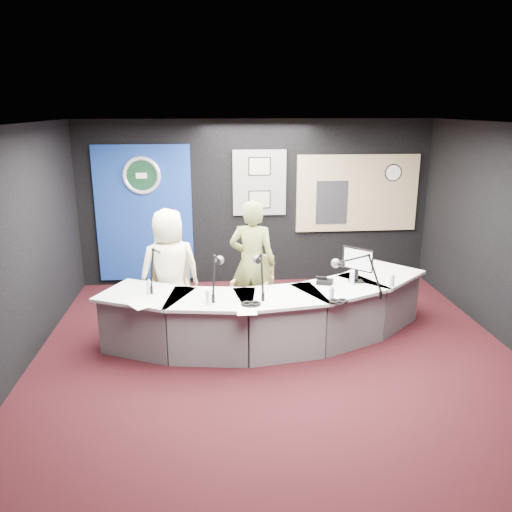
{
  "coord_description": "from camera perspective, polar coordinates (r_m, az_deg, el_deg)",
  "views": [
    {
      "loc": [
        -0.77,
        -5.65,
        2.99
      ],
      "look_at": [
        -0.2,
        0.8,
        1.1
      ],
      "focal_mm": 36.0,
      "sensor_mm": 36.0,
      "label": 1
    }
  ],
  "objects": [
    {
      "name": "ceiling",
      "position": [
        5.7,
        2.8,
        14.35
      ],
      "size": [
        6.0,
        6.0,
        0.02
      ],
      "primitive_type": "cube",
      "color": "silver",
      "rests_on": "ground"
    },
    {
      "name": "pinboard",
      "position": [
        8.74,
        0.39,
        8.13
      ],
      "size": [
        0.9,
        0.04,
        1.1
      ],
      "primitive_type": "cube",
      "color": "slate",
      "rests_on": "wall_back"
    },
    {
      "name": "boom_mic_b",
      "position": [
        6.33,
        -4.43,
        -1.62
      ],
      "size": [
        0.21,
        0.73,
        0.6
      ],
      "primitive_type": null,
      "color": "black",
      "rests_on": "broadcast_desk"
    },
    {
      "name": "armchair_left",
      "position": [
        7.21,
        -9.43,
        -4.56
      ],
      "size": [
        0.56,
        0.56,
        0.9
      ],
      "primitive_type": null,
      "rotation": [
        0.0,
        0.0,
        0.1
      ],
      "color": "tan",
      "rests_on": "ground"
    },
    {
      "name": "paper_stack",
      "position": [
        6.22,
        -12.79,
        -5.24
      ],
      "size": [
        0.37,
        0.4,
        0.0
      ],
      "primitive_type": "cube",
      "rotation": [
        0.0,
        0.0,
        0.62
      ],
      "color": "white",
      "rests_on": "broadcast_desk"
    },
    {
      "name": "person_man",
      "position": [
        7.08,
        -9.57,
        -1.56
      ],
      "size": [
        0.94,
        0.75,
        1.7
      ],
      "primitive_type": "imported",
      "rotation": [
        0.0,
        0.0,
        3.42
      ],
      "color": "#FFF8CB",
      "rests_on": "ground"
    },
    {
      "name": "boom_mic_d",
      "position": [
        6.43,
        11.26,
        -1.6
      ],
      "size": [
        0.59,
        0.53,
        0.6
      ],
      "primitive_type": null,
      "color": "black",
      "rests_on": "broadcast_desk"
    },
    {
      "name": "computer_monitor",
      "position": [
        6.84,
        11.18,
        -0.33
      ],
      "size": [
        0.34,
        0.34,
        0.31
      ],
      "primitive_type": "cube",
      "rotation": [
        0.0,
        0.0,
        -0.77
      ],
      "color": "black",
      "rests_on": "broadcast_desk"
    },
    {
      "name": "equipment_rack",
      "position": [
        8.97,
        8.42,
        5.9
      ],
      "size": [
        0.55,
        0.02,
        0.75
      ],
      "primitive_type": "cube",
      "color": "black",
      "rests_on": "booth_window_frame"
    },
    {
      "name": "boom_mic_c",
      "position": [
        6.36,
        0.43,
        -1.48
      ],
      "size": [
        0.16,
        0.74,
        0.6
      ],
      "primitive_type": null,
      "color": "black",
      "rests_on": "broadcast_desk"
    },
    {
      "name": "draped_jacket",
      "position": [
        7.39,
        -9.31,
        -2.65
      ],
      "size": [
        0.51,
        0.15,
        0.7
      ],
      "primitive_type": "cube",
      "rotation": [
        0.0,
        0.0,
        0.1
      ],
      "color": "gray",
      "rests_on": "armchair_left"
    },
    {
      "name": "wall_front",
      "position": [
        3.18,
        9.94,
        -13.98
      ],
      "size": [
        6.0,
        0.02,
        2.8
      ],
      "primitive_type": "cube",
      "color": "black",
      "rests_on": "ground"
    },
    {
      "name": "ground",
      "position": [
        6.43,
        2.45,
        -11.42
      ],
      "size": [
        6.0,
        6.0,
        0.0
      ],
      "primitive_type": "plane",
      "color": "black",
      "rests_on": "ground"
    },
    {
      "name": "wall_clock",
      "position": [
        9.2,
        15.0,
        8.93
      ],
      "size": [
        0.28,
        0.01,
        0.28
      ],
      "primitive_type": "cylinder",
      "rotation": [
        1.57,
        0.0,
        0.0
      ],
      "color": "white",
      "rests_on": "booth_window_frame"
    },
    {
      "name": "booth_window_frame",
      "position": [
        9.09,
        11.19,
        6.86
      ],
      "size": [
        2.12,
        0.06,
        1.32
      ],
      "primitive_type": "cube",
      "color": "tan",
      "rests_on": "wall_back"
    },
    {
      "name": "framed_photo_lower",
      "position": [
        8.76,
        0.4,
        6.29
      ],
      "size": [
        0.34,
        0.02,
        0.27
      ],
      "primitive_type": "cube",
      "color": "gray",
      "rests_on": "pinboard"
    },
    {
      "name": "wall_back",
      "position": [
        8.82,
        0.04,
        5.9
      ],
      "size": [
        6.0,
        0.02,
        2.8
      ],
      "primitive_type": "cube",
      "color": "black",
      "rests_on": "ground"
    },
    {
      "name": "framed_photo_upper",
      "position": [
        8.68,
        0.41,
        9.93
      ],
      "size": [
        0.34,
        0.02,
        0.27
      ],
      "primitive_type": "cube",
      "color": "gray",
      "rests_on": "pinboard"
    },
    {
      "name": "booth_glow",
      "position": [
        9.08,
        11.21,
        6.85
      ],
      "size": [
        2.0,
        0.02,
        1.2
      ],
      "primitive_type": "cube",
      "color": "#FFD7A1",
      "rests_on": "booth_window_frame"
    },
    {
      "name": "boom_mic_a",
      "position": [
        6.72,
        -10.96,
        -0.81
      ],
      "size": [
        0.22,
        0.73,
        0.6
      ],
      "primitive_type": null,
      "color": "black",
      "rests_on": "broadcast_desk"
    },
    {
      "name": "person_woman",
      "position": [
        7.15,
        -0.41,
        -0.79
      ],
      "size": [
        0.74,
        0.58,
        1.78
      ],
      "primitive_type": "imported",
      "rotation": [
        0.0,
        0.0,
        2.87
      ],
      "color": "olive",
      "rests_on": "ground"
    },
    {
      "name": "armchair_right",
      "position": [
        7.28,
        -0.4,
        -3.73
      ],
      "size": [
        0.75,
        0.75,
        1.0
      ],
      "primitive_type": null,
      "rotation": [
        0.0,
        0.0,
        -0.44
      ],
      "color": "tan",
      "rests_on": "ground"
    },
    {
      "name": "headphones_near",
      "position": [
        6.19,
        9.16,
        -4.97
      ],
      "size": [
        0.19,
        0.19,
        0.03
      ],
      "primitive_type": "torus",
      "color": "black",
      "rests_on": "broadcast_desk"
    },
    {
      "name": "water_bottles",
      "position": [
        6.36,
        2.04,
        -3.48
      ],
      "size": [
        3.16,
        0.6,
        0.18
      ],
      "primitive_type": null,
      "color": "silver",
      "rests_on": "broadcast_desk"
    },
    {
      "name": "backdrop_panel",
      "position": [
        8.86,
        -12.31,
        4.58
      ],
      "size": [
        1.6,
        0.05,
        2.3
      ],
      "primitive_type": "cube",
      "color": "navy",
      "rests_on": "wall_back"
    },
    {
      "name": "notepad",
      "position": [
        5.9,
        -1.1,
        -6.02
      ],
      "size": [
        0.23,
        0.32,
        0.0
      ],
      "primitive_type": "cube",
      "rotation": [
        0.0,
        0.0,
        0.02
      ],
      "color": "white",
      "rests_on": "broadcast_desk"
    },
    {
      "name": "agency_seal",
      "position": [
        8.72,
        -12.6,
        8.71
      ],
      "size": [
        0.63,
        0.07,
        0.63
      ],
      "primitive_type": "torus",
      "rotation": [
        1.57,
        0.0,
        0.0
      ],
      "color": "silver",
      "rests_on": "backdrop_panel"
    },
    {
      "name": "broadcast_desk",
      "position": [
        6.76,
        1.46,
        -6.47
      ],
      "size": [
        4.5,
        1.9,
        0.75
      ],
      "primitive_type": null,
      "color": "silver",
      "rests_on": "ground"
    },
    {
      "name": "desk_phone",
      "position": [
        6.81,
        7.66,
        -2.85
      ],
      "size": [
        0.25,
        0.23,
        0.05
      ],
      "primitive_type": "cube",
      "rotation": [
        0.0,
        0.0,
        -0.33
      ],
      "color": "black",
      "rests_on": "broadcast_desk"
    },
    {
      "name": "seal_center",
      "position": [
        8.72,
        -12.6,
        8.72
      ],
      "size": [
        0.48,
        0.01,
        0.48
      ],
      "primitive_type": "cylinder",
      "rotation": [
        1.57,
        0.0,
        0.0
      ],
      "color": "black",
      "rests_on": "backdrop_panel"
    },
    {
      "name": "wall_left",
      "position": [
        6.28,
        -25.67,
        -0.04
      ],
      "size": [
        0.02,
        6.0,
        2.8
      ],
      "primitive_type": "cube",
      "color": "black",
      "rests_on": "ground"
    },
    {
      "name": "headphones_far",
      "position": [
        6.03,
        -0.57,
        -5.33
      ],
      "size": [
        0.21,
        0.21,
        0.03
      ],
      "primitive_type": "torus",
      "color": "black",
      "rests_on": "broadcast_desk"
    }
  ]
}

